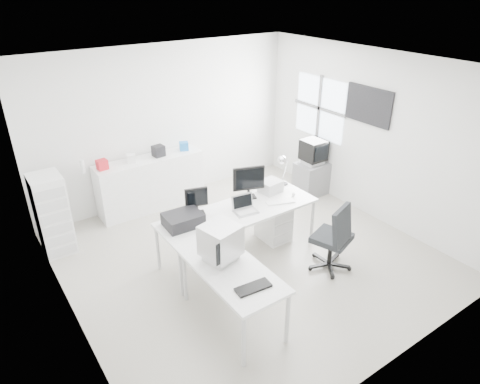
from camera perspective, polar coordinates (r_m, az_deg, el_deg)
floor at (r=6.53m, az=1.01°, el=-8.51°), size 5.00×5.00×0.01m
ceiling at (r=5.40m, az=1.26°, el=16.44°), size 5.00×5.00×0.01m
back_wall at (r=7.85m, az=-9.74°, el=8.89°), size 5.00×0.02×2.80m
left_wall at (r=4.96m, az=-23.09°, el=-4.23°), size 0.02×5.00×2.80m
right_wall at (r=7.47m, az=17.00°, el=7.15°), size 0.02×5.00×2.80m
window at (r=8.15m, az=10.56°, el=10.96°), size 0.02×1.20×1.10m
wall_picture at (r=7.36m, az=16.77°, el=11.00°), size 0.04×0.90×0.60m
main_desk at (r=6.37m, az=-0.13°, el=-5.43°), size 2.40×0.80×0.75m
side_desk at (r=5.25m, az=-0.95°, el=-13.59°), size 0.70×1.40×0.75m
drawer_pedestal at (r=6.80m, az=4.49°, el=-3.96°), size 0.40×0.50×0.60m
inkjet_printer at (r=5.83m, az=-7.60°, el=-3.67°), size 0.52×0.41×0.18m
lcd_monitor_small at (r=6.01m, az=-5.82°, el=-1.32°), size 0.36×0.27×0.40m
lcd_monitor_large at (r=6.42m, az=1.16°, el=1.24°), size 0.52×0.34×0.50m
laptop at (r=6.07m, az=0.79°, el=-1.83°), size 0.38×0.39×0.22m
white_keyboard at (r=6.42m, az=5.41°, el=-1.32°), size 0.45×0.27×0.02m
white_mouse at (r=6.62m, az=7.14°, el=-0.30°), size 0.06×0.06×0.06m
laser_printer at (r=6.69m, az=4.08°, el=0.77°), size 0.36×0.32×0.19m
desk_lamp at (r=6.87m, az=6.00°, el=3.06°), size 0.20×0.20×0.54m
crt_monitor at (r=5.04m, az=-2.61°, el=-6.69°), size 0.51×0.51×0.49m
black_keyboard at (r=4.75m, az=1.77°, el=-12.60°), size 0.41×0.20×0.03m
office_chair at (r=6.14m, az=12.18°, el=-5.59°), size 0.80×0.80×1.09m
tv_cabinet at (r=8.29m, az=9.48°, el=1.81°), size 0.57×0.47×0.62m
crt_tv at (r=8.08m, az=9.76°, el=5.25°), size 0.50×0.48×0.45m
sideboard at (r=7.78m, az=-11.80°, el=1.16°), size 1.90×0.47×0.95m
clutter_box_a at (r=7.32m, az=-17.91°, el=3.49°), size 0.18×0.16×0.16m
clutter_box_b at (r=7.46m, az=-14.28°, el=4.35°), size 0.18×0.16×0.14m
clutter_box_c at (r=7.63m, az=-10.82°, el=5.40°), size 0.21×0.19×0.19m
clutter_box_d at (r=7.83m, az=-7.49°, el=6.08°), size 0.19×0.18×0.15m
clutter_bottle at (r=7.28m, az=-20.26°, el=3.22°), size 0.07×0.07×0.22m
filing_cabinet at (r=6.92m, az=-23.75°, el=-2.74°), size 0.44×0.52×1.25m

